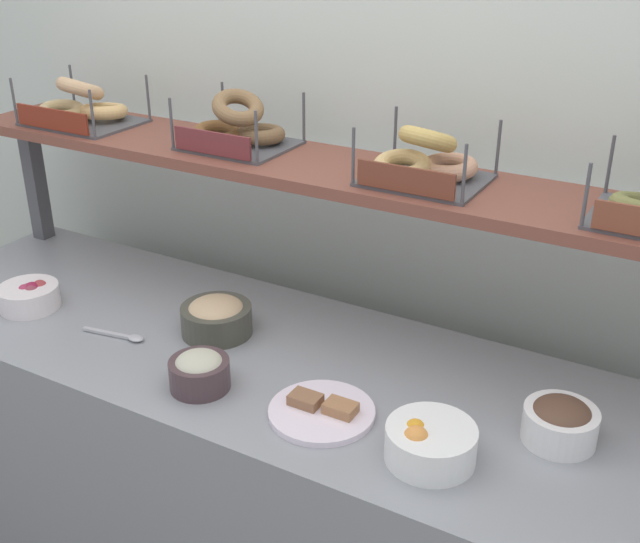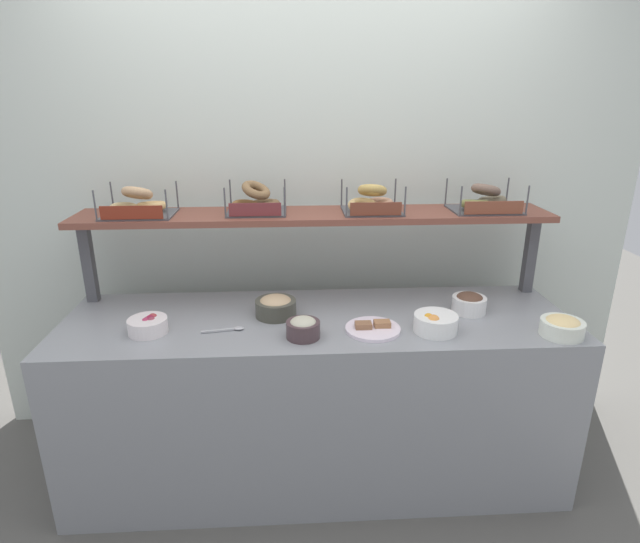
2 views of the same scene
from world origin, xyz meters
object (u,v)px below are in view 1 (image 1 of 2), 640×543
bowl_beet_salad (30,296)px  serving_plate_white (322,411)px  bowl_hummus (216,317)px  bagel_basket_cinnamon_raisin (238,129)px  bowl_fruit_salad (429,443)px  bowl_chocolate_spread (560,422)px  serving_spoon_near_plate (123,336)px  bagel_basket_plain (81,108)px  bagel_basket_sesame (425,162)px  bowl_tuna_salad (199,371)px

bowl_beet_salad → serving_plate_white: bowl_beet_salad is taller
bowl_hummus → bagel_basket_cinnamon_raisin: bearing=108.9°
bowl_fruit_salad → bowl_hummus: bearing=163.3°
bowl_chocolate_spread → bowl_beet_salad: bearing=-174.7°
bowl_chocolate_spread → serving_spoon_near_plate: bearing=-172.9°
serving_spoon_near_plate → bagel_basket_plain: 0.74m
bagel_basket_sesame → bagel_basket_plain: bearing=-179.4°
bowl_fruit_salad → serving_plate_white: 0.27m
serving_spoon_near_plate → bagel_basket_sesame: size_ratio=0.64×
bowl_hummus → bowl_beet_salad: bearing=-165.1°
bagel_basket_plain → bagel_basket_cinnamon_raisin: size_ratio=1.12×
bagel_basket_cinnamon_raisin → bagel_basket_sesame: size_ratio=1.03×
serving_spoon_near_plate → bagel_basket_plain: (-0.43, 0.37, 0.47)m
serving_spoon_near_plate → bagel_basket_sesame: 0.90m
bowl_chocolate_spread → bowl_hummus: bowl_hummus is taller
serving_plate_white → bagel_basket_plain: (-1.05, 0.40, 0.47)m
bagel_basket_plain → bowl_chocolate_spread: bearing=-8.6°
serving_plate_white → serving_spoon_near_plate: serving_plate_white is taller
bowl_beet_salad → bagel_basket_cinnamon_raisin: bearing=41.2°
bagel_basket_cinnamon_raisin → bagel_basket_plain: bearing=-176.8°
serving_plate_white → bowl_tuna_salad: bearing=-171.4°
serving_spoon_near_plate → bagel_basket_sesame: bagel_basket_sesame is taller
bowl_beet_salad → bagel_basket_cinnamon_raisin: size_ratio=0.58×
bowl_beet_salad → bagel_basket_plain: bagel_basket_plain is taller
bagel_basket_plain → bagel_basket_sesame: 1.10m
bowl_fruit_salad → bagel_basket_plain: 1.45m
bowl_chocolate_spread → serving_plate_white: (-0.48, -0.17, -0.04)m
serving_spoon_near_plate → bagel_basket_plain: size_ratio=0.56×
bowl_tuna_salad → serving_plate_white: bowl_tuna_salad is taller
bowl_tuna_salad → bowl_hummus: 0.26m
bagel_basket_sesame → serving_plate_white: bearing=-96.0°
bowl_fruit_salad → bagel_basket_plain: bearing=162.0°
bowl_tuna_salad → bagel_basket_cinnamon_raisin: bagel_basket_cinnamon_raisin is taller
bowl_beet_salad → serving_spoon_near_plate: size_ratio=0.92×
serving_plate_white → serving_spoon_near_plate: (-0.62, 0.03, -0.00)m
bowl_hummus → serving_plate_white: size_ratio=0.78×
bowl_beet_salad → bowl_tuna_salad: 0.67m
bowl_fruit_salad → bagel_basket_sesame: bearing=116.8°
serving_plate_white → bagel_basket_sesame: bearing=84.0°
bowl_chocolate_spread → bagel_basket_plain: size_ratio=0.49×
bowl_fruit_salad → bagel_basket_cinnamon_raisin: (-0.77, 0.46, 0.44)m
bowl_tuna_salad → bagel_basket_sesame: bearing=53.1°
bowl_beet_salad → serving_spoon_near_plate: bearing=-0.4°
bowl_tuna_salad → bagel_basket_sesame: bagel_basket_sesame is taller
bowl_chocolate_spread → serving_spoon_near_plate: size_ratio=0.87×
bowl_chocolate_spread → bowl_beet_salad: bowl_chocolate_spread is taller
bagel_basket_cinnamon_raisin → bowl_beet_salad: bearing=-138.8°
bagel_basket_plain → bagel_basket_sesame: (1.10, 0.01, 0.00)m
bowl_hummus → bowl_tuna_salad: bearing=-62.3°
bowl_tuna_salad → bagel_basket_plain: size_ratio=0.44×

